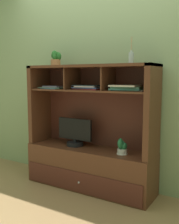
{
  "coord_description": "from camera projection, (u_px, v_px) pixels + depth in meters",
  "views": [
    {
      "loc": [
        1.58,
        -2.62,
        1.31
      ],
      "look_at": [
        0.0,
        0.0,
        0.9
      ],
      "focal_mm": 43.18,
      "sensor_mm": 36.0,
      "label": 1
    }
  ],
  "objects": [
    {
      "name": "potted_succulent",
      "position": [
        56.0,
        59.0,
        3.28
      ],
      "size": [
        0.14,
        0.14,
        0.18
      ],
      "color": "#AD7246",
      "rests_on": "media_console"
    },
    {
      "name": "magazine_stack_right",
      "position": [
        88.0,
        87.0,
        3.05
      ],
      "size": [
        0.34,
        0.21,
        0.05
      ],
      "color": "#A52A30",
      "rests_on": "media_console"
    },
    {
      "name": "potted_orchid",
      "position": [
        122.0,
        148.0,
        2.88
      ],
      "size": [
        0.12,
        0.12,
        0.18
      ],
      "color": "beige",
      "rests_on": "media_console"
    },
    {
      "name": "magazine_stack_left",
      "position": [
        54.0,
        87.0,
        3.27
      ],
      "size": [
        0.34,
        0.27,
        0.04
      ],
      "color": "#2F517D",
      "rests_on": "media_console"
    },
    {
      "name": "back_wall",
      "position": [
        100.0,
        69.0,
        3.23
      ],
      "size": [
        6.0,
        0.02,
        2.8
      ],
      "primitive_type": "cube",
      "color": "gray",
      "rests_on": "ground"
    },
    {
      "name": "tv_monitor",
      "position": [
        75.0,
        134.0,
        3.23
      ],
      "size": [
        0.45,
        0.2,
        0.33
      ],
      "color": "black",
      "rests_on": "media_console"
    },
    {
      "name": "diffuser_bottle",
      "position": [
        131.0,
        58.0,
        2.75
      ],
      "size": [
        0.05,
        0.05,
        0.27
      ],
      "color": "#AEBBB7",
      "rests_on": "media_console"
    },
    {
      "name": "magazine_stack_centre",
      "position": [
        127.0,
        88.0,
        2.82
      ],
      "size": [
        0.37,
        0.27,
        0.06
      ],
      "color": "beige",
      "rests_on": "media_console"
    },
    {
      "name": "media_console",
      "position": [
        90.0,
        151.0,
        3.15
      ],
      "size": [
        1.54,
        0.46,
        1.43
      ],
      "color": "#502A19",
      "rests_on": "ground"
    },
    {
      "name": "floor_plane",
      "position": [
        90.0,
        188.0,
        3.2
      ],
      "size": [
        6.0,
        6.0,
        0.02
      ],
      "primitive_type": "cube",
      "color": "#99754D",
      "rests_on": "ground"
    }
  ]
}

